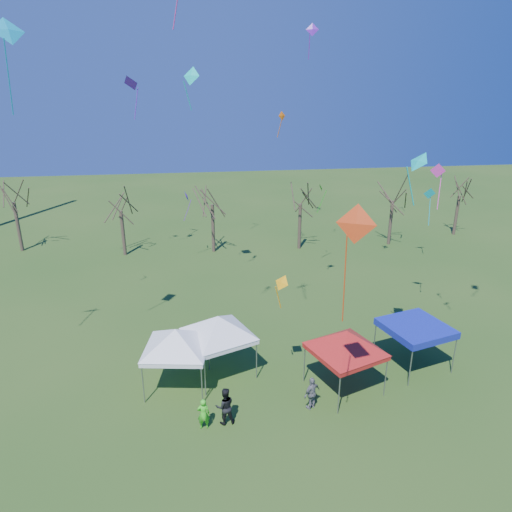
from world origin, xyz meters
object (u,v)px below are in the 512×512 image
(tree_4, at_px, (394,185))
(tent_red, at_px, (347,335))
(tree_1, at_px, (119,195))
(tree_5, at_px, (462,182))
(tent_white_mid, at_px, (218,320))
(tent_blue, at_px, (416,328))
(person_dark, at_px, (225,406))
(tent_white_west, at_px, (176,333))
(tree_0, at_px, (10,185))
(tree_3, at_px, (301,187))
(person_grey, at_px, (312,393))
(tree_2, at_px, (212,187))
(person_green, at_px, (203,414))

(tree_4, xyz_separation_m, tent_red, (-12.35, -22.28, -2.88))
(tree_1, xyz_separation_m, tree_5, (34.49, 1.42, -0.06))
(tree_5, bearing_deg, tent_red, -130.40)
(tree_5, bearing_deg, tent_white_mid, -140.94)
(tree_4, bearing_deg, tent_blue, -110.55)
(tree_1, bearing_deg, tent_white_mid, -69.98)
(person_dark, bearing_deg, tree_1, -77.93)
(tent_white_west, bearing_deg, tent_white_mid, 21.64)
(tree_0, relative_size, tree_3, 1.07)
(tree_3, bearing_deg, tent_white_west, -119.06)
(tree_0, distance_m, tent_blue, 37.52)
(tree_3, bearing_deg, tree_5, 6.52)
(tree_3, xyz_separation_m, tent_white_mid, (-9.33, -19.90, -2.84))
(tent_white_west, xyz_separation_m, tent_red, (8.52, -1.53, 0.04))
(tree_4, height_order, tent_blue, tree_4)
(tree_0, bearing_deg, person_dark, -57.40)
(person_grey, bearing_deg, tree_2, -113.34)
(tent_white_west, height_order, tent_blue, tent_white_west)
(tree_2, bearing_deg, tree_1, 178.15)
(tent_white_mid, xyz_separation_m, tent_blue, (10.87, -0.89, -0.90))
(person_grey, bearing_deg, tree_0, -82.27)
(tent_white_west, xyz_separation_m, person_grey, (6.47, -2.83, -2.27))
(tree_4, distance_m, tree_5, 8.62)
(tent_white_mid, distance_m, person_grey, 6.12)
(tent_white_west, height_order, person_grey, tent_white_west)
(tree_1, xyz_separation_m, tent_white_west, (5.25, -21.39, -2.65))
(tree_1, height_order, tree_4, tree_4)
(person_dark, bearing_deg, tree_0, -62.11)
(tree_2, xyz_separation_m, tree_5, (26.09, 1.69, -0.56))
(person_grey, bearing_deg, tree_4, -152.65)
(tree_1, distance_m, person_grey, 27.35)
(tree_1, distance_m, tent_red, 26.87)
(tree_0, bearing_deg, tent_white_west, -57.57)
(tree_0, xyz_separation_m, tent_blue, (28.42, -24.14, -4.14))
(tent_blue, bearing_deg, tent_white_mid, 175.30)
(person_green, bearing_deg, tent_red, -162.45)
(tent_red, bearing_deg, tent_white_mid, 159.03)
(tree_2, bearing_deg, person_grey, -82.11)
(tree_4, xyz_separation_m, tree_5, (8.37, 2.06, -0.33))
(tree_0, bearing_deg, tree_5, -1.69)
(tent_white_west, bearing_deg, tree_0, 122.43)
(tree_0, distance_m, tent_red, 35.19)
(tent_blue, bearing_deg, tree_5, 54.72)
(tree_4, relative_size, tree_5, 1.06)
(tent_white_mid, height_order, person_dark, tent_white_mid)
(tree_0, xyz_separation_m, tree_2, (18.48, -3.01, -0.20))
(tree_3, bearing_deg, person_green, -113.16)
(person_grey, bearing_deg, tent_white_west, -54.86)
(person_dark, bearing_deg, tent_white_mid, -95.24)
(tree_0, height_order, tent_red, tree_0)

